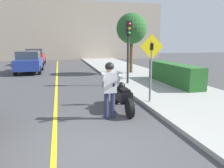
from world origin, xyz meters
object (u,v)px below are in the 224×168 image
traffic_light (128,40)px  parked_car_red (35,57)px  motorcycle (122,96)px  crossing_sign (151,62)px  parked_car_blue (29,62)px  person_biker (110,85)px  street_tree (132,29)px

traffic_light → parked_car_red: bearing=114.5°
traffic_light → motorcycle: bearing=-110.3°
crossing_sign → parked_car_blue: (-5.56, 10.55, -0.78)m
motorcycle → parked_car_blue: 11.74m
motorcycle → crossing_sign: 1.69m
motorcycle → traffic_light: bearing=69.7°
motorcycle → person_biker: bearing=-128.0°
crossing_sign → motorcycle: bearing=-163.8°
traffic_light → parked_car_blue: 9.14m
traffic_light → parked_car_blue: traffic_light is taller
traffic_light → street_tree: 4.52m
person_biker → traffic_light: bearing=66.3°
parked_car_red → street_tree: bearing=-50.0°
person_biker → traffic_light: (2.14, 4.88, 1.35)m
motorcycle → parked_car_blue: bearing=111.8°
parked_car_blue → parked_car_red: 6.37m
person_biker → street_tree: (3.71, 9.03, 2.20)m
crossing_sign → street_tree: bearing=76.6°
crossing_sign → parked_car_red: size_ratio=0.60×
motorcycle → person_biker: 1.18m
crossing_sign → parked_car_red: 17.88m
motorcycle → traffic_light: size_ratio=0.71×
motorcycle → traffic_light: 4.75m
motorcycle → street_tree: (3.08, 8.22, 2.78)m
person_biker → crossing_sign: crossing_sign is taller
person_biker → traffic_light: size_ratio=0.54×
street_tree → parked_car_blue: (-7.43, 2.68, -2.43)m
motorcycle → person_biker: size_ratio=1.32×
street_tree → parked_car_blue: 8.26m
parked_car_blue → parked_car_red: same height
motorcycle → street_tree: 9.20m
traffic_light → parked_car_blue: bearing=130.7°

